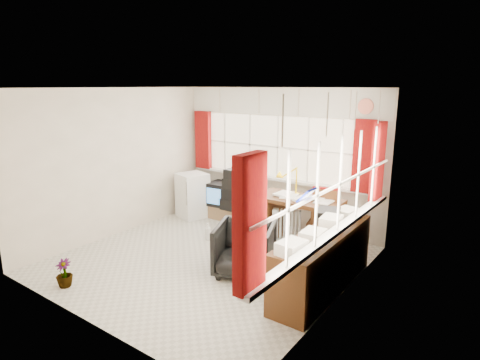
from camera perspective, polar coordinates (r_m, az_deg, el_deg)
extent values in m
plane|color=beige|center=(6.10, -4.52, -11.25)|extent=(4.00, 4.00, 0.00)
plane|color=beige|center=(7.30, 5.47, 3.14)|extent=(4.00, 0.00, 4.00)
plane|color=beige|center=(4.43, -21.79, -4.53)|extent=(4.00, 0.00, 4.00)
plane|color=beige|center=(7.14, -17.10, 2.37)|extent=(0.00, 4.00, 4.00)
plane|color=beige|center=(4.69, 14.23, -2.98)|extent=(0.00, 4.00, 4.00)
plane|color=white|center=(5.55, -5.00, 12.92)|extent=(4.00, 4.00, 0.00)
plane|color=beige|center=(7.25, 5.42, 4.68)|extent=(3.60, 0.00, 3.60)
cube|color=white|center=(7.33, 5.16, 0.15)|extent=(3.70, 0.12, 0.05)
cube|color=white|center=(7.91, -2.16, 5.45)|extent=(0.03, 0.02, 1.10)
cube|color=white|center=(7.56, 1.45, 5.09)|extent=(0.03, 0.02, 1.10)
cube|color=white|center=(7.25, 5.38, 4.67)|extent=(0.03, 0.02, 1.10)
cube|color=white|center=(6.97, 9.65, 4.19)|extent=(0.03, 0.02, 1.10)
cube|color=white|center=(6.73, 14.24, 3.65)|extent=(0.03, 0.02, 1.10)
plane|color=beige|center=(4.65, 14.14, -0.58)|extent=(0.00, 3.60, 3.60)
cube|color=white|center=(4.83, 13.31, -7.20)|extent=(0.12, 3.70, 0.05)
cube|color=white|center=(3.60, 6.84, -4.31)|extent=(0.02, 0.03, 1.10)
cube|color=white|center=(4.12, 10.90, -2.20)|extent=(0.02, 0.03, 1.10)
cube|color=white|center=(4.65, 14.03, -0.56)|extent=(0.02, 0.03, 1.10)
cube|color=white|center=(5.20, 16.50, 0.74)|extent=(0.02, 0.03, 1.10)
cube|color=white|center=(5.76, 18.50, 1.78)|extent=(0.02, 0.03, 1.10)
cube|color=maroon|center=(8.17, -5.25, 5.69)|extent=(0.35, 0.10, 1.15)
cube|color=maroon|center=(6.53, 17.27, 3.21)|extent=(0.35, 0.10, 1.15)
cube|color=maroon|center=(6.16, 19.01, 2.50)|extent=(0.10, 0.35, 1.15)
cube|color=maroon|center=(3.23, 1.42, -6.23)|extent=(0.10, 0.35, 1.15)
cube|color=silver|center=(7.16, 5.48, 11.00)|extent=(3.95, 0.08, 0.48)
cube|color=silver|center=(4.54, 14.48, 9.31)|extent=(0.08, 3.95, 0.48)
cube|color=#573114|center=(6.44, 8.27, -2.80)|extent=(1.38, 0.69, 0.06)
cube|color=#573114|center=(6.80, 4.17, -5.32)|extent=(0.32, 0.62, 0.73)
cube|color=#573114|center=(6.35, 12.43, -6.97)|extent=(0.32, 0.62, 0.73)
cube|color=white|center=(6.43, 8.28, -2.44)|extent=(0.24, 0.32, 0.02)
cube|color=white|center=(6.42, 8.28, -2.41)|extent=(0.24, 0.32, 0.02)
cube|color=white|center=(6.42, 8.28, -2.37)|extent=(0.24, 0.32, 0.02)
cube|color=white|center=(6.42, 8.28, -2.34)|extent=(0.24, 0.32, 0.02)
cube|color=white|center=(6.42, 8.28, -2.30)|extent=(0.24, 0.32, 0.02)
cube|color=white|center=(6.42, 8.28, -2.27)|extent=(0.24, 0.32, 0.02)
cube|color=white|center=(6.42, 8.29, -2.23)|extent=(0.24, 0.32, 0.02)
cylinder|color=yellow|center=(6.61, 7.96, -1.98)|extent=(0.11, 0.11, 0.02)
cylinder|color=yellow|center=(6.56, 8.01, -0.27)|extent=(0.03, 0.03, 0.41)
cone|color=yellow|center=(6.52, 8.06, 1.10)|extent=(0.19, 0.17, 0.16)
cube|color=black|center=(6.46, 11.39, -9.89)|extent=(0.50, 0.50, 0.04)
cylinder|color=silver|center=(6.37, 11.48, -8.06)|extent=(0.06, 0.06, 0.48)
cube|color=#573114|center=(6.29, 11.58, -6.03)|extent=(0.49, 0.47, 0.06)
cube|color=#573114|center=(6.40, 12.01, -3.28)|extent=(0.37, 0.13, 0.46)
cube|color=maroon|center=(6.40, 12.02, -3.12)|extent=(0.41, 0.15, 0.48)
imported|color=black|center=(5.55, 0.69, -9.76)|extent=(1.01, 1.02, 0.71)
cube|color=white|center=(6.62, 6.81, -8.92)|extent=(0.43, 0.30, 0.08)
cube|color=white|center=(6.53, 5.29, -6.34)|extent=(0.07, 0.12, 0.52)
cube|color=white|center=(6.52, 5.82, -6.38)|extent=(0.07, 0.12, 0.52)
cube|color=white|center=(6.51, 6.35, -6.42)|extent=(0.07, 0.12, 0.52)
cube|color=white|center=(6.51, 6.88, -6.45)|extent=(0.07, 0.12, 0.52)
cube|color=white|center=(6.50, 7.41, -6.49)|extent=(0.07, 0.12, 0.52)
cube|color=white|center=(6.50, 7.95, -6.52)|extent=(0.07, 0.12, 0.52)
cube|color=white|center=(6.49, 8.48, -6.56)|extent=(0.07, 0.12, 0.52)
cube|color=#573114|center=(5.27, 11.73, -11.19)|extent=(0.50, 2.00, 0.75)
cube|color=white|center=(4.44, 7.33, -9.77)|extent=(0.24, 0.32, 0.10)
cube|color=white|center=(4.89, 10.34, -7.69)|extent=(0.24, 0.32, 0.10)
cube|color=white|center=(5.35, 12.83, -5.95)|extent=(0.24, 0.32, 0.10)
cube|color=white|center=(5.82, 14.90, -4.47)|extent=(0.24, 0.32, 0.10)
cube|color=black|center=(5.64, 12.46, -4.76)|extent=(0.40, 0.45, 0.13)
cube|color=#99704C|center=(7.64, 0.64, -5.05)|extent=(1.40, 0.50, 0.25)
cube|color=black|center=(7.81, -2.62, -1.98)|extent=(0.53, 0.49, 0.45)
cube|color=#4988CF|center=(7.63, -3.58, -2.37)|extent=(0.37, 0.05, 0.30)
cube|color=black|center=(7.53, -0.39, -3.50)|extent=(0.57, 0.37, 0.21)
cube|color=black|center=(7.47, -0.39, -2.01)|extent=(0.53, 0.35, 0.20)
cube|color=black|center=(7.42, -0.39, -0.56)|extent=(0.48, 0.33, 0.19)
cube|color=black|center=(7.38, -0.39, 0.83)|extent=(0.43, 0.31, 0.18)
cube|color=white|center=(7.90, -6.77, -2.17)|extent=(0.64, 0.64, 0.87)
cube|color=silver|center=(7.55, -7.58, -1.93)|extent=(0.03, 0.03, 0.46)
imported|color=silver|center=(6.79, -4.59, -7.30)|extent=(0.12, 0.12, 0.30)
imported|color=#95DED0|center=(6.49, 0.10, -8.73)|extent=(0.11, 0.11, 0.19)
imported|color=black|center=(5.74, -23.74, -12.04)|extent=(0.26, 0.26, 0.37)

